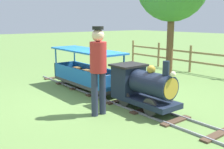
# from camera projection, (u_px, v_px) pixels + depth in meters

# --- Properties ---
(ground_plane) EXTENTS (60.00, 60.00, 0.00)m
(ground_plane) POSITION_uv_depth(u_px,v_px,m) (107.00, 97.00, 6.12)
(ground_plane) COLOR #608442
(track) EXTENTS (0.68, 6.05, 0.04)m
(track) POSITION_uv_depth(u_px,v_px,m) (109.00, 97.00, 6.07)
(track) COLOR gray
(track) RESTS_ON ground_plane
(locomotive) EXTENTS (0.64, 1.45, 0.99)m
(locomotive) POSITION_uv_depth(u_px,v_px,m) (142.00, 85.00, 5.17)
(locomotive) COLOR #192338
(locomotive) RESTS_ON ground_plane
(passenger_car) EXTENTS (0.74, 2.35, 0.97)m
(passenger_car) POSITION_uv_depth(u_px,v_px,m) (87.00, 73.00, 6.68)
(passenger_car) COLOR #3F3F3F
(passenger_car) RESTS_ON ground_plane
(conductor_person) EXTENTS (0.30, 0.30, 1.62)m
(conductor_person) POSITION_uv_depth(u_px,v_px,m) (98.00, 64.00, 4.77)
(conductor_person) COLOR #282D47
(conductor_person) RESTS_ON ground_plane
(fence_section) EXTENTS (0.08, 7.13, 0.90)m
(fence_section) POSITION_uv_depth(u_px,v_px,m) (209.00, 60.00, 8.43)
(fence_section) COLOR #93754C
(fence_section) RESTS_ON ground_plane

